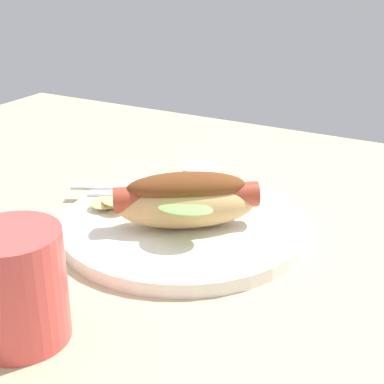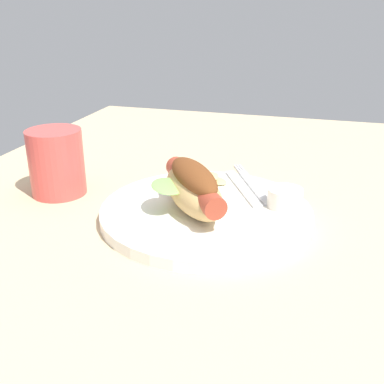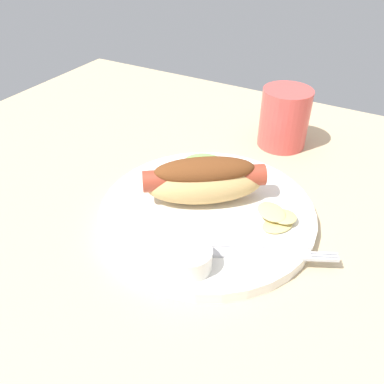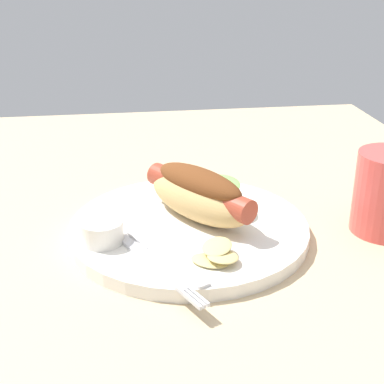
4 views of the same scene
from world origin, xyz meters
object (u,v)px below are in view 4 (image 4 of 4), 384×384
(hot_dog, at_px, (199,193))
(knife, at_px, (165,257))
(plate, at_px, (186,229))
(chips_pile, at_px, (216,254))
(sauce_ramekin, at_px, (102,230))
(fork, at_px, (157,267))

(hot_dog, xyz_separation_m, knife, (0.09, -0.05, -0.03))
(plate, bearing_deg, chips_pile, 12.41)
(plate, height_order, chips_pile, chips_pile)
(hot_dog, distance_m, chips_pile, 0.11)
(plate, bearing_deg, hot_dog, 125.10)
(sauce_ramekin, bearing_deg, hot_dog, 109.43)
(knife, bearing_deg, sauce_ramekin, -154.53)
(sauce_ramekin, xyz_separation_m, fork, (0.07, 0.06, -0.01))
(knife, xyz_separation_m, chips_pile, (0.01, 0.05, 0.01))
(plate, relative_size, hot_dog, 1.78)
(plate, distance_m, sauce_ramekin, 0.11)
(plate, xyz_separation_m, knife, (0.08, -0.03, 0.01))
(sauce_ramekin, distance_m, fork, 0.09)
(hot_dog, height_order, sauce_ramekin, hot_dog)
(plate, relative_size, chips_pile, 4.73)
(hot_dog, bearing_deg, sauce_ramekin, -105.90)
(sauce_ramekin, relative_size, fork, 0.32)
(fork, xyz_separation_m, knife, (-0.02, 0.01, -0.00))
(knife, bearing_deg, fork, -56.41)
(sauce_ramekin, height_order, knife, sauce_ramekin)
(plate, relative_size, knife, 2.03)
(sauce_ramekin, relative_size, chips_pile, 0.79)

